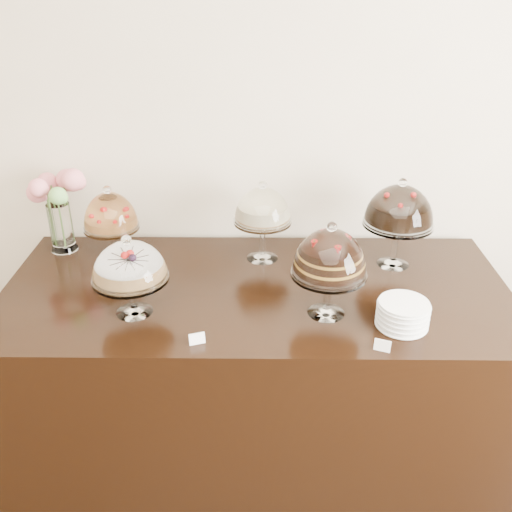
{
  "coord_description": "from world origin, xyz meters",
  "views": [
    {
      "loc": [
        -0.06,
        0.31,
        2.17
      ],
      "look_at": [
        -0.09,
        2.4,
        1.08
      ],
      "focal_mm": 40.0,
      "sensor_mm": 36.0,
      "label": 1
    }
  ],
  "objects_px": {
    "plate_stack": "(403,314)",
    "cake_stand_dark_choco": "(399,209)",
    "cake_stand_sugar_sponge": "(129,265)",
    "cake_stand_cheesecake": "(263,209)",
    "display_counter": "(256,369)",
    "cake_stand_choco_layer": "(330,257)",
    "flower_vase": "(58,200)",
    "cake_stand_fruit_tart": "(110,215)"
  },
  "relations": [
    {
      "from": "plate_stack",
      "to": "cake_stand_dark_choco",
      "type": "bearing_deg",
      "value": 82.28
    },
    {
      "from": "cake_stand_sugar_sponge",
      "to": "cake_stand_cheesecake",
      "type": "xyz_separation_m",
      "value": [
        0.52,
        0.47,
        0.04
      ]
    },
    {
      "from": "display_counter",
      "to": "cake_stand_dark_choco",
      "type": "xyz_separation_m",
      "value": [
        0.64,
        0.22,
        0.73
      ]
    },
    {
      "from": "display_counter",
      "to": "cake_stand_cheesecake",
      "type": "height_order",
      "value": "cake_stand_cheesecake"
    },
    {
      "from": "cake_stand_choco_layer",
      "to": "flower_vase",
      "type": "relative_size",
      "value": 0.98
    },
    {
      "from": "cake_stand_choco_layer",
      "to": "cake_stand_cheesecake",
      "type": "bearing_deg",
      "value": 118.54
    },
    {
      "from": "display_counter",
      "to": "plate_stack",
      "type": "relative_size",
      "value": 11.12
    },
    {
      "from": "flower_vase",
      "to": "plate_stack",
      "type": "relative_size",
      "value": 2.08
    },
    {
      "from": "display_counter",
      "to": "cake_stand_dark_choco",
      "type": "height_order",
      "value": "cake_stand_dark_choco"
    },
    {
      "from": "cake_stand_cheesecake",
      "to": "cake_stand_dark_choco",
      "type": "xyz_separation_m",
      "value": [
        0.61,
        -0.06,
        0.03
      ]
    },
    {
      "from": "cake_stand_fruit_tart",
      "to": "flower_vase",
      "type": "bearing_deg",
      "value": 162.01
    },
    {
      "from": "display_counter",
      "to": "cake_stand_fruit_tart",
      "type": "distance_m",
      "value": 0.99
    },
    {
      "from": "cake_stand_sugar_sponge",
      "to": "cake_stand_choco_layer",
      "type": "distance_m",
      "value": 0.78
    },
    {
      "from": "display_counter",
      "to": "plate_stack",
      "type": "xyz_separation_m",
      "value": [
        0.57,
        -0.29,
        0.5
      ]
    },
    {
      "from": "plate_stack",
      "to": "cake_stand_choco_layer",
      "type": "bearing_deg",
      "value": 162.75
    },
    {
      "from": "display_counter",
      "to": "cake_stand_sugar_sponge",
      "type": "bearing_deg",
      "value": -158.03
    },
    {
      "from": "display_counter",
      "to": "cake_stand_choco_layer",
      "type": "distance_m",
      "value": 0.79
    },
    {
      "from": "display_counter",
      "to": "flower_vase",
      "type": "distance_m",
      "value": 1.23
    },
    {
      "from": "cake_stand_choco_layer",
      "to": "display_counter",
      "type": "bearing_deg",
      "value": 145.21
    },
    {
      "from": "cake_stand_dark_choco",
      "to": "cake_stand_fruit_tart",
      "type": "relative_size",
      "value": 1.17
    },
    {
      "from": "display_counter",
      "to": "cake_stand_choco_layer",
      "type": "xyz_separation_m",
      "value": [
        0.28,
        -0.2,
        0.71
      ]
    },
    {
      "from": "display_counter",
      "to": "cake_stand_fruit_tart",
      "type": "relative_size",
      "value": 6.07
    },
    {
      "from": "cake_stand_fruit_tart",
      "to": "cake_stand_dark_choco",
      "type": "bearing_deg",
      "value": -2.51
    },
    {
      "from": "cake_stand_cheesecake",
      "to": "display_counter",
      "type": "bearing_deg",
      "value": -95.51
    },
    {
      "from": "display_counter",
      "to": "cake_stand_cheesecake",
      "type": "xyz_separation_m",
      "value": [
        0.03,
        0.28,
        0.7
      ]
    },
    {
      "from": "cake_stand_cheesecake",
      "to": "plate_stack",
      "type": "relative_size",
      "value": 1.97
    },
    {
      "from": "cake_stand_cheesecake",
      "to": "plate_stack",
      "type": "height_order",
      "value": "cake_stand_cheesecake"
    },
    {
      "from": "cake_stand_fruit_tart",
      "to": "plate_stack",
      "type": "relative_size",
      "value": 1.83
    },
    {
      "from": "display_counter",
      "to": "plate_stack",
      "type": "height_order",
      "value": "plate_stack"
    },
    {
      "from": "cake_stand_sugar_sponge",
      "to": "flower_vase",
      "type": "bearing_deg",
      "value": 128.66
    },
    {
      "from": "cake_stand_dark_choco",
      "to": "cake_stand_fruit_tart",
      "type": "xyz_separation_m",
      "value": [
        -1.32,
        0.06,
        -0.06
      ]
    },
    {
      "from": "cake_stand_cheesecake",
      "to": "flower_vase",
      "type": "height_order",
      "value": "flower_vase"
    },
    {
      "from": "plate_stack",
      "to": "cake_stand_sugar_sponge",
      "type": "bearing_deg",
      "value": 175.25
    },
    {
      "from": "cake_stand_choco_layer",
      "to": "plate_stack",
      "type": "distance_m",
      "value": 0.36
    },
    {
      "from": "cake_stand_fruit_tart",
      "to": "flower_vase",
      "type": "xyz_separation_m",
      "value": [
        -0.26,
        0.09,
        0.04
      ]
    },
    {
      "from": "cake_stand_cheesecake",
      "to": "cake_stand_fruit_tart",
      "type": "distance_m",
      "value": 0.71
    },
    {
      "from": "cake_stand_cheesecake",
      "to": "cake_stand_dark_choco",
      "type": "height_order",
      "value": "cake_stand_dark_choco"
    },
    {
      "from": "display_counter",
      "to": "cake_stand_fruit_tart",
      "type": "height_order",
      "value": "cake_stand_fruit_tart"
    },
    {
      "from": "flower_vase",
      "to": "plate_stack",
      "type": "height_order",
      "value": "flower_vase"
    },
    {
      "from": "cake_stand_fruit_tart",
      "to": "cake_stand_sugar_sponge",
      "type": "bearing_deg",
      "value": -68.55
    },
    {
      "from": "flower_vase",
      "to": "plate_stack",
      "type": "distance_m",
      "value": 1.66
    },
    {
      "from": "cake_stand_choco_layer",
      "to": "cake_stand_dark_choco",
      "type": "xyz_separation_m",
      "value": [
        0.35,
        0.42,
        0.02
      ]
    }
  ]
}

